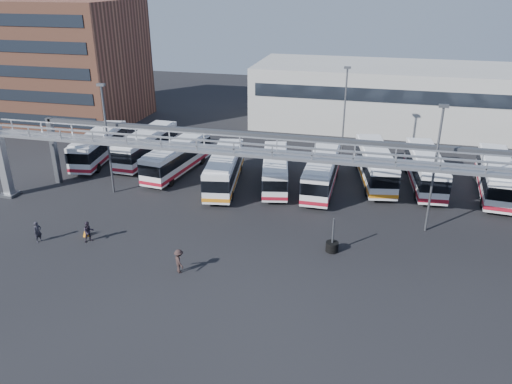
% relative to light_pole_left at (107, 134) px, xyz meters
% --- Properties ---
extents(ground, '(140.00, 140.00, 0.00)m').
position_rel_light_pole_left_xyz_m(ground, '(16.00, -8.00, -5.73)').
color(ground, black).
rests_on(ground, ground).
extents(gantry, '(51.40, 5.15, 7.10)m').
position_rel_light_pole_left_xyz_m(gantry, '(16.00, -2.13, -0.22)').
color(gantry, '#92959A').
rests_on(gantry, ground).
extents(apartment_building, '(18.00, 15.00, 16.00)m').
position_rel_light_pole_left_xyz_m(apartment_building, '(-18.00, 22.00, 2.27)').
color(apartment_building, brown).
rests_on(apartment_building, ground).
extents(warehouse, '(42.00, 14.00, 8.00)m').
position_rel_light_pole_left_xyz_m(warehouse, '(28.00, 30.00, -1.73)').
color(warehouse, '#9E9E99').
rests_on(warehouse, ground).
extents(light_pole_left, '(0.70, 0.35, 10.21)m').
position_rel_light_pole_left_xyz_m(light_pole_left, '(0.00, 0.00, 0.00)').
color(light_pole_left, '#4C4F54').
rests_on(light_pole_left, ground).
extents(light_pole_mid, '(0.70, 0.35, 10.21)m').
position_rel_light_pole_left_xyz_m(light_pole_mid, '(28.00, -1.00, 0.00)').
color(light_pole_mid, '#4C4F54').
rests_on(light_pole_mid, ground).
extents(light_pole_back, '(0.70, 0.35, 10.21)m').
position_rel_light_pole_left_xyz_m(light_pole_back, '(20.00, 14.00, 0.00)').
color(light_pole_back, '#4C4F54').
rests_on(light_pole_back, ground).
extents(bus_0, '(3.91, 10.99, 3.27)m').
position_rel_light_pole_left_xyz_m(bus_0, '(-5.71, 7.57, -3.92)').
color(bus_0, silver).
rests_on(bus_0, ground).
extents(bus_1, '(2.96, 10.91, 3.28)m').
position_rel_light_pole_left_xyz_m(bus_1, '(-0.70, 8.78, -3.91)').
color(bus_1, silver).
rests_on(bus_1, ground).
extents(bus_2, '(3.75, 10.77, 3.20)m').
position_rel_light_pole_left_xyz_m(bus_2, '(3.99, 6.13, -3.96)').
color(bus_2, silver).
rests_on(bus_2, ground).
extents(bus_3, '(4.10, 10.98, 3.26)m').
position_rel_light_pole_left_xyz_m(bus_3, '(9.68, 4.00, -3.93)').
color(bus_3, silver).
rests_on(bus_3, ground).
extents(bus_4, '(4.24, 10.24, 3.03)m').
position_rel_light_pole_left_xyz_m(bus_4, '(14.38, 5.33, -4.05)').
color(bus_4, silver).
rests_on(bus_4, ground).
extents(bus_5, '(2.53, 10.70, 3.25)m').
position_rel_light_pole_left_xyz_m(bus_5, '(18.84, 5.46, -3.93)').
color(bus_5, silver).
rests_on(bus_5, ground).
extents(bus_6, '(4.54, 11.47, 3.40)m').
position_rel_light_pole_left_xyz_m(bus_6, '(23.65, 8.51, -3.85)').
color(bus_6, silver).
rests_on(bus_6, ground).
extents(bus_7, '(3.52, 11.19, 3.34)m').
position_rel_light_pole_left_xyz_m(bus_7, '(28.35, 8.55, -3.88)').
color(bus_7, silver).
rests_on(bus_7, ground).
extents(bus_8, '(3.45, 11.27, 3.37)m').
position_rel_light_pole_left_xyz_m(bus_8, '(34.53, 8.16, -3.86)').
color(bus_8, silver).
rests_on(bus_8, ground).
extents(pedestrian_a, '(0.60, 0.72, 1.67)m').
position_rel_light_pole_left_xyz_m(pedestrian_a, '(-0.85, -10.02, -4.89)').
color(pedestrian_a, '#222129').
rests_on(pedestrian_a, ground).
extents(pedestrian_b, '(1.01, 1.02, 1.66)m').
position_rel_light_pole_left_xyz_m(pedestrian_b, '(2.90, -9.06, -4.90)').
color(pedestrian_b, '#29212D').
rests_on(pedestrian_b, ground).
extents(pedestrian_c, '(1.23, 1.26, 1.74)m').
position_rel_light_pole_left_xyz_m(pedestrian_c, '(11.23, -11.47, -4.86)').
color(pedestrian_c, '#2E211F').
rests_on(pedestrian_c, ground).
extents(cone_left, '(0.48, 0.48, 0.62)m').
position_rel_light_pole_left_xyz_m(cone_left, '(2.12, -8.13, -5.42)').
color(cone_left, orange).
rests_on(cone_left, ground).
extents(cone_right, '(0.54, 0.54, 0.70)m').
position_rel_light_pole_left_xyz_m(cone_right, '(2.16, -8.40, -5.38)').
color(cone_right, orange).
rests_on(cone_right, ground).
extents(tire_stack, '(0.95, 0.95, 2.70)m').
position_rel_light_pole_left_xyz_m(tire_stack, '(21.08, -6.12, -5.27)').
color(tire_stack, black).
rests_on(tire_stack, ground).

